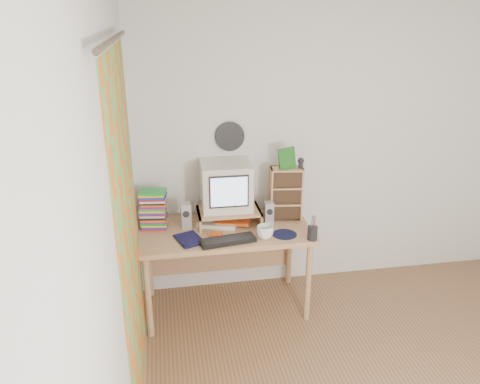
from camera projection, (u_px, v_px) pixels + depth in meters
name	position (u px, v px, depth m)	size (l,w,h in m)	color
back_wall	(333.00, 151.00, 4.14)	(3.50, 3.50, 0.00)	silver
left_wall	(116.00, 269.00, 2.26)	(3.50, 3.50, 0.00)	silver
curtain	(130.00, 242.00, 2.74)	(2.20, 2.20, 0.00)	#CA611C
wall_disc	(230.00, 137.00, 3.91)	(0.25, 0.25, 0.02)	black
desk	(224.00, 240.00, 3.93)	(1.40, 0.70, 0.75)	tan
monitor_riser	(229.00, 213.00, 3.88)	(0.52, 0.30, 0.12)	tan
crt_monitor	(226.00, 186.00, 3.85)	(0.41, 0.41, 0.39)	beige
speaker_left	(186.00, 216.00, 3.80)	(0.08, 0.08, 0.22)	#AFB0B4
speaker_right	(269.00, 213.00, 3.87)	(0.07, 0.07, 0.20)	#AFB0B4
keyboard	(228.00, 241.00, 3.59)	(0.43, 0.14, 0.03)	black
dvd_stack	(154.00, 211.00, 3.79)	(0.20, 0.14, 0.29)	brown
cd_rack	(286.00, 194.00, 3.93)	(0.27, 0.15, 0.45)	tan
mug	(265.00, 232.00, 3.64)	(0.13, 0.13, 0.10)	white
diary	(179.00, 241.00, 3.57)	(0.22, 0.16, 0.04)	#0F0E36
mousepad	(285.00, 234.00, 3.72)	(0.20, 0.20, 0.00)	black
pen_cup	(313.00, 231.00, 3.61)	(0.08, 0.08, 0.15)	black
papers	(224.00, 221.00, 3.92)	(0.32, 0.24, 0.04)	silver
red_box	(216.00, 235.00, 3.66)	(0.09, 0.05, 0.04)	#CA4415
game_box	(287.00, 159.00, 3.79)	(0.14, 0.03, 0.18)	#1C601B
webcam	(301.00, 163.00, 3.83)	(0.05, 0.05, 0.09)	black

